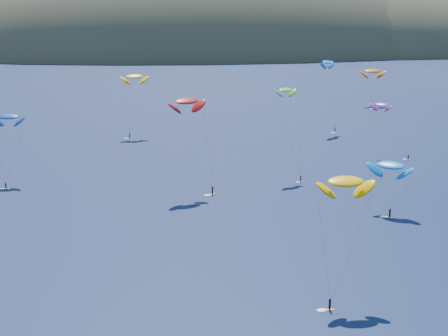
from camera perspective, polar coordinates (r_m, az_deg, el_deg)
island at (r=626.71m, az=-0.58°, el=9.83°), size 730.00×300.00×210.00m
kitesurfer_1 at (r=223.25m, az=-8.19°, el=8.29°), size 9.88×9.77×23.38m
kitesurfer_2 at (r=100.56m, az=11.06°, el=-1.24°), size 9.10×9.04×21.30m
kitesurfer_3 at (r=169.21m, az=5.68°, el=7.10°), size 7.20×11.70×25.15m
kitesurfer_4 at (r=231.48m, az=9.41°, el=9.52°), size 8.39×10.10×27.26m
kitesurfer_5 at (r=144.55m, az=14.97°, el=0.25°), size 10.51×10.07×13.53m
kitesurfer_6 at (r=196.77m, az=14.18°, el=5.63°), size 11.10×10.94×17.70m
kitesurfer_9 at (r=153.85m, az=-3.43°, el=6.12°), size 11.99×9.68×25.40m
kitesurfer_10 at (r=173.36m, az=-19.15°, el=4.46°), size 9.03×12.15×19.47m
kitesurfer_11 at (r=294.63m, az=13.44°, el=8.62°), size 11.69×15.41×18.61m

